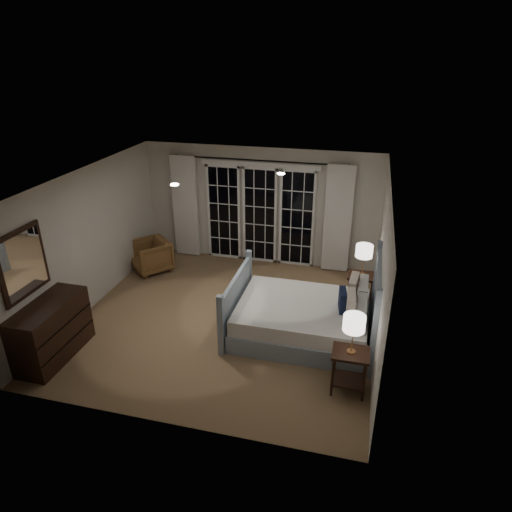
% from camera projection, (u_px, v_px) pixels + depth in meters
% --- Properties ---
extents(floor, '(5.00, 5.00, 0.00)m').
position_uv_depth(floor, '(226.00, 319.00, 7.99)').
color(floor, '#836446').
rests_on(floor, ground).
extents(ceiling, '(5.00, 5.00, 0.00)m').
position_uv_depth(ceiling, '(222.00, 180.00, 6.93)').
color(ceiling, white).
rests_on(ceiling, wall_back).
extents(wall_left, '(0.02, 5.00, 2.50)m').
position_uv_depth(wall_left, '(89.00, 240.00, 8.01)').
color(wall_left, beige).
rests_on(wall_left, floor).
extents(wall_right, '(0.02, 5.00, 2.50)m').
position_uv_depth(wall_right, '(381.00, 271.00, 6.91)').
color(wall_right, beige).
rests_on(wall_right, floor).
extents(wall_back, '(5.00, 0.02, 2.50)m').
position_uv_depth(wall_back, '(260.00, 206.00, 9.66)').
color(wall_back, beige).
rests_on(wall_back, floor).
extents(wall_front, '(5.00, 0.02, 2.50)m').
position_uv_depth(wall_front, '(158.00, 342.00, 5.26)').
color(wall_front, beige).
rests_on(wall_front, floor).
extents(french_doors, '(2.50, 0.04, 2.20)m').
position_uv_depth(french_doors, '(260.00, 214.00, 9.69)').
color(french_doors, black).
rests_on(french_doors, wall_back).
extents(curtain_rod, '(3.50, 0.03, 0.03)m').
position_uv_depth(curtain_rod, '(259.00, 160.00, 9.15)').
color(curtain_rod, black).
rests_on(curtain_rod, wall_back).
extents(curtain_left, '(0.55, 0.10, 2.25)m').
position_uv_depth(curtain_left, '(186.00, 206.00, 9.96)').
color(curtain_left, silver).
rests_on(curtain_left, curtain_rod).
extents(curtain_right, '(0.55, 0.10, 2.25)m').
position_uv_depth(curtain_right, '(338.00, 219.00, 9.23)').
color(curtain_right, silver).
rests_on(curtain_right, curtain_rod).
extents(downlight_a, '(0.12, 0.12, 0.01)m').
position_uv_depth(downlight_a, '(281.00, 174.00, 7.29)').
color(downlight_a, white).
rests_on(downlight_a, ceiling).
extents(downlight_b, '(0.12, 0.12, 0.01)m').
position_uv_depth(downlight_b, '(175.00, 185.00, 6.72)').
color(downlight_b, white).
rests_on(downlight_b, ceiling).
extents(bed, '(2.30, 1.65, 1.34)m').
position_uv_depth(bed, '(306.00, 317.00, 7.41)').
color(bed, '#84939F').
rests_on(bed, floor).
extents(nightstand_left, '(0.50, 0.40, 0.65)m').
position_uv_depth(nightstand_left, '(350.00, 365.00, 6.16)').
color(nightstand_left, black).
rests_on(nightstand_left, floor).
extents(nightstand_right, '(0.49, 0.39, 0.64)m').
position_uv_depth(nightstand_right, '(360.00, 285.00, 8.22)').
color(nightstand_right, black).
rests_on(nightstand_right, floor).
extents(lamp_left, '(0.29, 0.29, 0.56)m').
position_uv_depth(lamp_left, '(354.00, 324.00, 5.88)').
color(lamp_left, tan).
rests_on(lamp_left, nightstand_left).
extents(lamp_right, '(0.30, 0.30, 0.57)m').
position_uv_depth(lamp_right, '(364.00, 251.00, 7.94)').
color(lamp_right, tan).
rests_on(lamp_right, nightstand_right).
extents(armchair, '(1.03, 1.03, 0.67)m').
position_uv_depth(armchair, '(151.00, 256.00, 9.57)').
color(armchair, brown).
rests_on(armchair, floor).
extents(dresser, '(0.55, 1.29, 0.91)m').
position_uv_depth(dresser, '(52.00, 331.00, 6.86)').
color(dresser, black).
rests_on(dresser, floor).
extents(mirror, '(0.05, 0.85, 1.00)m').
position_uv_depth(mirror, '(22.00, 264.00, 6.45)').
color(mirror, black).
rests_on(mirror, wall_left).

